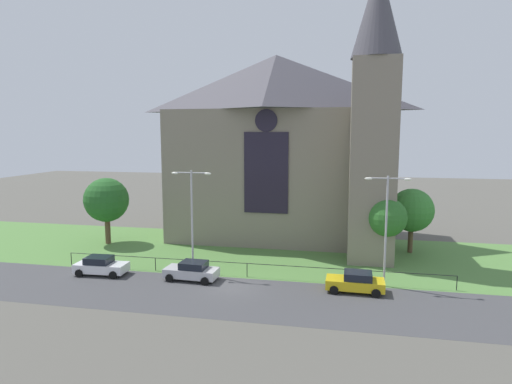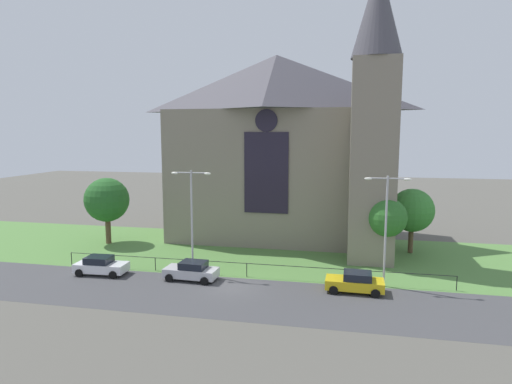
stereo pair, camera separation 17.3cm
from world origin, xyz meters
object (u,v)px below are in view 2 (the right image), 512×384
at_px(tree_left_far, 107,200).
at_px(church_building, 282,145).
at_px(streetlamp_far, 386,217).
at_px(tree_right_far, 412,210).
at_px(parked_car_yellow, 355,282).
at_px(parked_car_silver, 192,271).
at_px(parked_car_white, 101,265).
at_px(tree_right_near, 387,218).
at_px(streetlamp_near, 192,209).

bearing_deg(tree_left_far, church_building, 20.23).
relative_size(church_building, streetlamp_far, 3.07).
bearing_deg(tree_left_far, tree_right_far, 4.90).
height_order(tree_left_far, parked_car_yellow, tree_left_far).
bearing_deg(parked_car_yellow, parked_car_silver, 0.82).
bearing_deg(tree_right_far, tree_left_far, -175.10).
bearing_deg(church_building, parked_car_silver, -107.19).
height_order(tree_left_far, parked_car_white, tree_left_far).
relative_size(tree_right_near, parked_car_yellow, 1.42).
bearing_deg(tree_right_far, parked_car_silver, -146.64).
height_order(streetlamp_far, parked_car_white, streetlamp_far).
xyz_separation_m(parked_car_white, parked_car_yellow, (20.51, 0.09, 0.00)).
relative_size(tree_right_far, parked_car_silver, 1.47).
xyz_separation_m(church_building, tree_right_near, (10.53, -8.86, -6.01)).
xyz_separation_m(streetlamp_near, streetlamp_far, (15.30, -0.00, -0.08)).
relative_size(church_building, parked_car_silver, 6.07).
distance_m(streetlamp_far, parked_car_white, 23.19).
xyz_separation_m(parked_car_white, parked_car_silver, (7.83, 0.19, 0.00)).
distance_m(streetlamp_far, parked_car_silver, 15.61).
xyz_separation_m(streetlamp_near, parked_car_silver, (0.47, -1.56, -4.70)).
bearing_deg(parked_car_yellow, streetlamp_near, -5.94).
xyz_separation_m(church_building, streetlamp_near, (-5.36, -14.23, -4.83)).
distance_m(church_building, parked_car_silver, 19.08).
xyz_separation_m(tree_left_far, parked_car_white, (4.85, -9.51, -3.90)).
distance_m(tree_right_far, streetlamp_far, 10.99).
distance_m(tree_right_far, tree_right_near, 5.74).
bearing_deg(parked_car_white, tree_right_far, 22.61).
bearing_deg(streetlamp_far, tree_left_far, 164.25).
bearing_deg(parked_car_white, tree_right_near, 14.59).
relative_size(streetlamp_far, parked_car_yellow, 2.00).
height_order(tree_right_far, parked_car_silver, tree_right_far).
relative_size(streetlamp_far, parked_car_white, 1.98).
distance_m(church_building, streetlamp_far, 18.04).
relative_size(church_building, tree_left_far, 3.73).
bearing_deg(parked_car_yellow, streetlamp_far, -140.77).
height_order(tree_right_near, streetlamp_far, streetlamp_far).
xyz_separation_m(streetlamp_far, parked_car_yellow, (-2.15, -1.67, -4.62)).
bearing_deg(streetlamp_far, tree_right_far, 72.18).
bearing_deg(streetlamp_near, tree_left_far, 147.57).
relative_size(tree_right_far, parked_car_yellow, 1.48).
xyz_separation_m(church_building, parked_car_yellow, (7.80, -15.90, -9.53)).
bearing_deg(streetlamp_near, streetlamp_far, -0.00).
bearing_deg(parked_car_white, parked_car_yellow, -2.21).
height_order(tree_left_far, tree_right_near, tree_left_far).
distance_m(church_building, parked_car_white, 22.54).
bearing_deg(tree_left_far, streetlamp_near, -32.43).
xyz_separation_m(tree_right_near, parked_car_silver, (-15.41, -6.93, -3.51)).
height_order(tree_right_far, streetlamp_far, streetlamp_far).
xyz_separation_m(tree_right_far, parked_car_white, (-26.00, -12.16, -3.43)).
relative_size(tree_left_far, streetlamp_far, 0.82).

